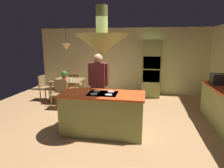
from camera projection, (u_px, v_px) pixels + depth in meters
The scene contains 14 objects.
ground at pixel (105, 128), 4.51m from camera, with size 8.16×8.16×0.00m, color #AD7F51.
wall_back at pixel (123, 61), 7.56m from camera, with size 6.80×0.10×2.55m, color beige.
kitchen_island at pixel (103, 113), 4.22m from camera, with size 1.82×0.83×0.94m.
oven_tower at pixel (151, 69), 7.03m from camera, with size 0.66×0.62×2.08m.
dining_table at pixel (68, 83), 6.50m from camera, with size 0.99×0.90×0.76m.
person_at_island at pixel (98, 83), 4.82m from camera, with size 0.53×0.23×1.73m.
range_hood at pixel (102, 44), 3.90m from camera, with size 1.10×1.10×1.00m.
pendant_light_over_table at pixel (66, 47), 6.24m from camera, with size 0.32×0.32×0.82m.
chair_facing_island at pixel (60, 92), 5.88m from camera, with size 0.40×0.40×0.87m.
chair_by_back_wall at pixel (75, 83), 7.17m from camera, with size 0.40×0.40×0.87m.
chair_at_corner at pixel (45, 86), 6.68m from camera, with size 0.40×0.40×0.87m.
potted_plant_on_table at pixel (64, 75), 6.48m from camera, with size 0.20×0.20×0.30m.
cup_on_table at pixel (70, 80), 6.22m from camera, with size 0.07×0.07×0.09m, color white.
microwave_on_counter at pixel (220, 79), 4.99m from camera, with size 0.46×0.36×0.28m, color #232326.
Camera 1 is at (0.91, -4.09, 2.00)m, focal length 30.54 mm.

